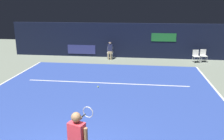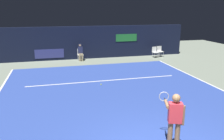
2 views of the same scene
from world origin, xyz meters
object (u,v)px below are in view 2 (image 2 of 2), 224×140
at_px(courtside_chair_far, 155,51).
at_px(tennis_player, 174,119).
at_px(line_judge_on_chair, 80,52).
at_px(courtside_chair_near, 160,51).
at_px(tennis_ball, 101,84).

bearing_deg(courtside_chair_far, tennis_player, -112.56).
bearing_deg(line_judge_on_chair, tennis_player, -85.51).
distance_m(line_judge_on_chair, courtside_chair_near, 6.69).
relative_size(line_judge_on_chair, courtside_chair_near, 1.50).
bearing_deg(tennis_player, courtside_chair_far, 67.44).
xyz_separation_m(tennis_player, courtside_chair_far, (5.14, 12.36, -0.49)).
bearing_deg(line_judge_on_chair, courtside_chair_near, -0.67).
bearing_deg(tennis_ball, courtside_chair_near, 44.43).
relative_size(courtside_chair_near, tennis_ball, 12.94).
xyz_separation_m(courtside_chair_far, tennis_ball, (-5.87, -6.06, -0.46)).
height_order(line_judge_on_chair, courtside_chair_near, line_judge_on_chair).
height_order(tennis_player, line_judge_on_chair, tennis_player).
height_order(tennis_player, courtside_chair_far, tennis_player).
distance_m(line_judge_on_chair, courtside_chair_far, 6.14).
bearing_deg(tennis_player, courtside_chair_near, 65.68).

